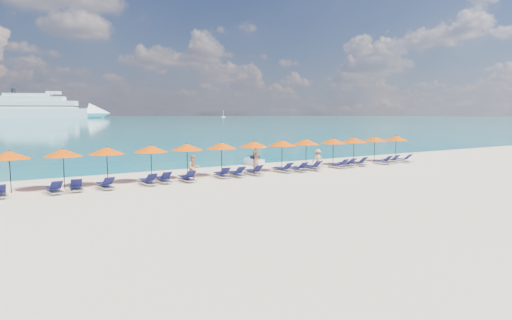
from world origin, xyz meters
TOP-DOWN VIEW (x-y plane):
  - ground at (0.00, 0.00)m, footprint 1400.00×1400.00m
  - sea at (0.00, 660.00)m, footprint 1600.00×1300.00m
  - cruise_ship at (40.09, 509.67)m, footprint 136.07×77.22m
  - sailboat_near at (110.08, 565.94)m, footprint 5.84×1.95m
  - sailboat_far at (264.65, 515.00)m, footprint 5.15×1.72m
  - jetski at (3.86, 9.49)m, footprint 0.81×2.08m
  - beachgoer_a at (1.39, 5.20)m, footprint 0.76×0.72m
  - beachgoer_b at (-3.87, 4.06)m, footprint 0.82×0.49m
  - beachgoer_c at (6.37, 4.48)m, footprint 1.03×0.54m
  - umbrella_1 at (-13.62, 5.39)m, footprint 2.10×2.10m
  - umbrella_2 at (-11.05, 5.33)m, footprint 2.10×2.10m
  - umbrella_3 at (-8.72, 5.37)m, footprint 2.10×2.10m
  - umbrella_4 at (-6.10, 5.37)m, footprint 2.10×2.10m
  - umbrella_5 at (-3.66, 5.54)m, footprint 2.10×2.10m
  - umbrella_6 at (-1.23, 5.41)m, footprint 2.10×2.10m
  - umbrella_7 at (1.33, 5.43)m, footprint 2.10×2.10m
  - umbrella_8 at (3.70, 5.35)m, footprint 2.10×2.10m
  - umbrella_9 at (6.11, 5.54)m, footprint 2.10×2.10m
  - umbrella_10 at (8.63, 5.29)m, footprint 2.10×2.10m
  - umbrella_11 at (11.04, 5.46)m, footprint 2.10×2.10m
  - umbrella_12 at (13.52, 5.50)m, footprint 2.10×2.10m
  - umbrella_13 at (16.06, 5.36)m, footprint 2.10×2.10m
  - lounger_3 at (-11.71, 4.07)m, footprint 0.79×1.75m
  - lounger_4 at (-10.64, 4.27)m, footprint 0.76×1.75m
  - lounger_5 at (-9.14, 4.03)m, footprint 0.79×1.75m
  - lounger_6 at (-6.71, 4.15)m, footprint 0.75×1.74m
  - lounger_7 at (-5.71, 4.39)m, footprint 0.64×1.71m
  - lounger_8 at (-4.30, 4.10)m, footprint 0.67×1.72m
  - lounger_9 at (-1.75, 4.38)m, footprint 0.77×1.75m
  - lounger_10 at (-0.73, 4.28)m, footprint 0.63×1.70m
  - lounger_11 at (0.68, 4.38)m, footprint 0.69×1.72m
  - lounger_12 at (3.16, 4.40)m, footprint 0.75×1.74m
  - lounger_13 at (4.32, 4.10)m, footprint 0.67×1.72m
  - lounger_14 at (5.61, 4.17)m, footprint 0.64×1.71m
  - lounger_15 at (8.15, 4.10)m, footprint 0.78×1.75m
  - lounger_16 at (9.20, 4.30)m, footprint 0.64×1.71m
  - lounger_17 at (10.51, 4.41)m, footprint 0.73×1.74m
  - lounger_18 at (13.11, 4.16)m, footprint 0.67×1.72m
  - lounger_19 at (14.17, 4.31)m, footprint 0.71×1.73m
  - lounger_20 at (15.57, 4.17)m, footprint 0.79×1.75m

SIDE VIEW (x-z plane):
  - ground at x=0.00m, z-range 0.00..0.00m
  - sea at x=0.00m, z-range 0.00..0.01m
  - lounger_3 at x=-11.71m, z-range -0.09..0.56m
  - lounger_4 at x=-10.64m, z-range -0.09..0.56m
  - lounger_5 at x=-9.14m, z-range -0.09..0.56m
  - lounger_6 at x=-6.71m, z-range -0.09..0.56m
  - lounger_7 at x=-5.71m, z-range -0.09..0.56m
  - lounger_8 at x=-4.30m, z-range -0.09..0.56m
  - lounger_9 at x=-1.75m, z-range -0.09..0.56m
  - lounger_10 at x=-0.73m, z-range -0.09..0.56m
  - lounger_11 at x=0.68m, z-range -0.09..0.56m
  - lounger_12 at x=3.16m, z-range -0.09..0.56m
  - lounger_13 at x=4.32m, z-range -0.09..0.56m
  - lounger_14 at x=5.61m, z-range -0.09..0.56m
  - lounger_15 at x=8.15m, z-range -0.09..0.56m
  - lounger_16 at x=9.20m, z-range -0.09..0.56m
  - lounger_17 at x=10.51m, z-range -0.09..0.56m
  - lounger_18 at x=13.11m, z-range -0.09..0.56m
  - lounger_19 at x=14.17m, z-range -0.09..0.56m
  - lounger_20 at x=15.57m, z-range -0.09..0.56m
  - jetski at x=3.86m, z-range -0.06..0.67m
  - beachgoer_c at x=6.37m, z-range 0.00..1.53m
  - beachgoer_b at x=-3.87m, z-range 0.00..1.65m
  - beachgoer_a at x=1.39m, z-range 0.00..1.76m
  - sailboat_far at x=264.65m, z-range -3.75..5.69m
  - sailboat_near at x=110.08m, z-range -4.26..6.45m
  - umbrella_1 at x=-13.62m, z-range 0.88..3.16m
  - umbrella_2 at x=-11.05m, z-range 0.88..3.16m
  - umbrella_3 at x=-8.72m, z-range 0.88..3.16m
  - umbrella_4 at x=-6.10m, z-range 0.88..3.16m
  - umbrella_5 at x=-3.66m, z-range 0.88..3.16m
  - umbrella_6 at x=-1.23m, z-range 0.88..3.16m
  - umbrella_7 at x=1.33m, z-range 0.88..3.16m
  - umbrella_8 at x=3.70m, z-range 0.88..3.16m
  - umbrella_9 at x=6.11m, z-range 0.88..3.16m
  - umbrella_10 at x=8.63m, z-range 0.88..3.16m
  - umbrella_11 at x=11.04m, z-range 0.88..3.16m
  - umbrella_12 at x=13.52m, z-range 0.88..3.16m
  - umbrella_13 at x=16.06m, z-range 0.88..3.16m
  - cruise_ship at x=40.09m, z-range -9.29..29.46m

